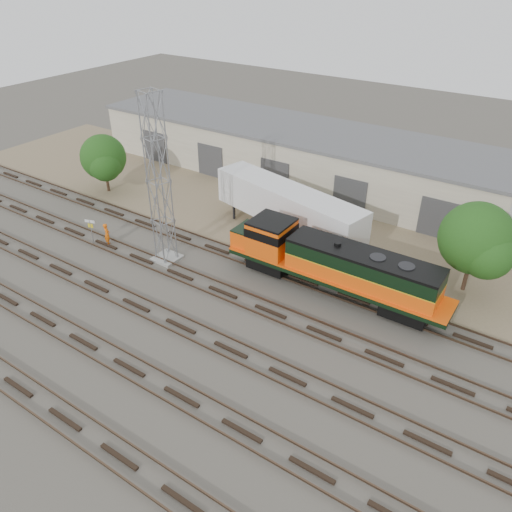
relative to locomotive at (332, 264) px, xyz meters
The scene contains 12 objects.
ground 8.87m from the locomotive, 135.61° to the right, with size 140.00×140.00×0.00m, color #47423A.
dirt_strip 11.12m from the locomotive, 124.26° to the left, with size 80.00×16.00×0.02m, color #726047.
tracks 11.11m from the locomotive, 124.26° to the right, with size 80.00×20.40×0.28m.
warehouse 18.04m from the locomotive, 109.72° to the left, with size 58.40×10.40×5.30m.
locomotive is the anchor object (origin of this frame).
signal_tower 13.56m from the locomotive, 165.25° to the right, with size 1.91×1.91×12.94m.
sign_post 19.89m from the locomotive, 165.98° to the right, with size 0.86×0.30×2.17m.
worker 18.62m from the locomotive, 166.68° to the right, with size 0.70×0.46×1.92m, color #EB5F0D.
semi_trailer 7.96m from the locomotive, 141.42° to the left, with size 14.65×6.04×4.42m.
tree_west 26.30m from the locomotive, behind, with size 4.61×4.39×5.75m.
tree_mid 8.35m from the locomotive, 140.00° to the left, with size 4.20×4.00×4.00m.
tree_east 9.84m from the locomotive, 32.75° to the left, with size 5.21×4.97×6.70m.
Camera 1 is at (17.93, -21.03, 20.74)m, focal length 35.00 mm.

